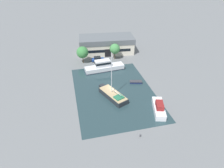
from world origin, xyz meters
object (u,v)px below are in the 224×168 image
object	(u,v)px
warehouse_building	(107,44)
small_dinghy	(136,82)
quay_tree_near_building	(115,49)
parked_car	(98,59)
sailboat_moored	(113,95)
quay_tree_by_water	(82,52)
cabin_boat	(159,108)
motor_cruiser	(104,67)

from	to	relation	value
warehouse_building	small_dinghy	xyz separation A→B (m)	(3.38, -23.60, -2.70)
quay_tree_near_building	parked_car	xyz separation A→B (m)	(-6.13, -0.32, -3.02)
sailboat_moored	small_dinghy	size ratio (longest dim) A/B	3.28
quay_tree_near_building	quay_tree_by_water	xyz separation A→B (m)	(-11.12, -0.42, -0.01)
quay_tree_by_water	parked_car	bearing A→B (deg)	1.14
quay_tree_by_water	small_dinghy	xyz separation A→B (m)	(13.09, -16.30, -3.53)
quay_tree_near_building	cabin_boat	world-z (taller)	quay_tree_near_building
warehouse_building	cabin_boat	xyz separation A→B (m)	(4.39, -36.57, -2.05)
sailboat_moored	quay_tree_near_building	bearing A→B (deg)	51.66
warehouse_building	motor_cruiser	xyz separation A→B (m)	(-3.92, -14.08, -1.73)
warehouse_building	cabin_boat	distance (m)	36.89
quay_tree_near_building	sailboat_moored	distance (m)	22.98
quay_tree_near_building	quay_tree_by_water	distance (m)	11.13
warehouse_building	quay_tree_near_building	xyz separation A→B (m)	(1.41, -6.87, 0.85)
quay_tree_near_building	cabin_boat	size ratio (longest dim) A/B	0.73
parked_car	motor_cruiser	size ratio (longest dim) A/B	0.34
quay_tree_by_water	sailboat_moored	world-z (taller)	sailboat_moored
warehouse_building	cabin_boat	world-z (taller)	warehouse_building
quay_tree_by_water	parked_car	size ratio (longest dim) A/B	1.33
sailboat_moored	warehouse_building	bearing A→B (deg)	57.96
sailboat_moored	motor_cruiser	bearing A→B (deg)	64.19
small_dinghy	quay_tree_near_building	bearing A→B (deg)	-159.07
quay_tree_near_building	sailboat_moored	world-z (taller)	sailboat_moored
quay_tree_near_building	cabin_boat	xyz separation A→B (m)	(2.98, -29.70, -2.90)
quay_tree_by_water	cabin_boat	bearing A→B (deg)	-64.28
quay_tree_by_water	small_dinghy	size ratio (longest dim) A/B	1.56
motor_cruiser	cabin_boat	xyz separation A→B (m)	(8.31, -22.49, -0.32)
quay_tree_by_water	small_dinghy	distance (m)	21.21
warehouse_building	parked_car	size ratio (longest dim) A/B	4.74
sailboat_moored	small_dinghy	distance (m)	9.63
warehouse_building	cabin_boat	bearing A→B (deg)	-77.26
cabin_boat	motor_cruiser	bearing A→B (deg)	126.61
quay_tree_by_water	cabin_boat	size ratio (longest dim) A/B	0.76
quay_tree_by_water	quay_tree_near_building	bearing A→B (deg)	2.17
quay_tree_by_water	sailboat_moored	size ratio (longest dim) A/B	0.48
parked_car	small_dinghy	bearing A→B (deg)	31.18
parked_car	sailboat_moored	xyz separation A→B (m)	(0.01, -21.61, -0.07)
sailboat_moored	cabin_boat	size ratio (longest dim) A/B	1.59
motor_cruiser	quay_tree_near_building	bearing A→B (deg)	-41.54
quay_tree_near_building	cabin_boat	distance (m)	29.99
warehouse_building	quay_tree_near_building	world-z (taller)	warehouse_building
warehouse_building	cabin_boat	size ratio (longest dim) A/B	2.69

